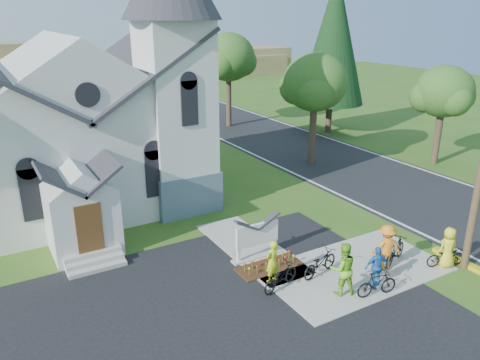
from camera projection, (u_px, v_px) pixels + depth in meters
ground at (332, 287)px, 16.80m from camera, size 120.00×120.00×0.00m
road at (301, 149)px, 33.72m from camera, size 8.00×90.00×0.02m
sidewalk at (354, 270)px, 17.90m from camera, size 7.00×4.00×0.05m
church at (81, 102)px, 22.58m from camera, size 12.35×12.00×13.00m
church_sign at (257, 235)px, 18.48m from camera, size 2.20×0.40×1.70m
flower_bed at (269, 267)px, 18.09m from camera, size 2.60×1.10×0.07m
tree_road_near at (315, 83)px, 28.81m from camera, size 4.00×4.00×7.05m
tree_road_mid at (228, 58)px, 38.62m from camera, size 4.40×4.40×7.80m
tree_road_far at (444, 92)px, 29.06m from camera, size 3.60×3.60×6.30m
conifer at (334, 39)px, 36.03m from camera, size 5.20×5.20×12.40m
distant_hills at (78, 68)px, 63.47m from camera, size 61.00×10.00×5.60m
cyclist_0 at (272, 261)px, 16.83m from camera, size 0.66×0.51×1.63m
bike_0 at (280, 277)px, 16.53m from camera, size 1.84×1.06×0.91m
cyclist_1 at (343, 269)px, 16.05m from camera, size 1.13×1.00×1.93m
bike_1 at (377, 284)px, 16.08m from camera, size 1.60×0.73×0.93m
cyclist_2 at (377, 267)px, 16.54m from camera, size 0.98×0.64×1.55m
bike_2 at (320, 263)px, 17.40m from camera, size 1.94×1.06×0.97m
cyclist_3 at (386, 247)px, 17.66m from camera, size 1.32×1.02×1.80m
bike_3 at (396, 251)px, 18.19m from camera, size 1.81×1.09×1.05m
cyclist_4 at (448, 247)px, 17.82m from camera, size 0.89×0.67×1.63m
bike_4 at (445, 256)px, 17.99m from camera, size 1.66×1.04×0.82m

